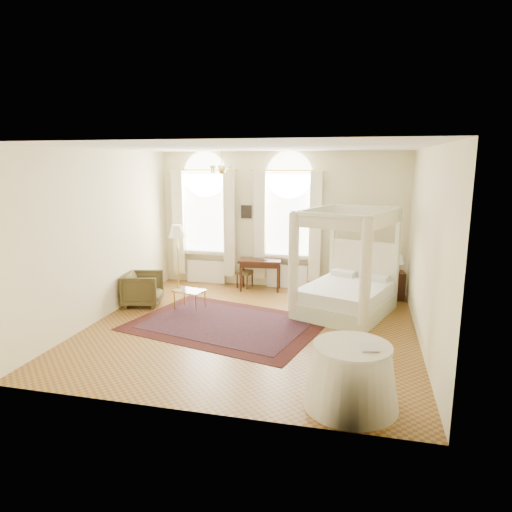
{
  "coord_description": "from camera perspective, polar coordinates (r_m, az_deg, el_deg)",
  "views": [
    {
      "loc": [
        1.98,
        -7.85,
        3.06
      ],
      "look_at": [
        0.01,
        0.4,
        1.3
      ],
      "focal_mm": 32.0,
      "sensor_mm": 36.0,
      "label": 1
    }
  ],
  "objects": [
    {
      "name": "armchair",
      "position": [
        10.18,
        -13.98,
        -4.0
      ],
      "size": [
        0.94,
        0.93,
        0.72
      ],
      "primitive_type": "imported",
      "rotation": [
        0.0,
        0.0,
        1.8
      ],
      "color": "#433A1C",
      "rests_on": "ground"
    },
    {
      "name": "window_right",
      "position": [
        10.98,
        3.98,
        3.48
      ],
      "size": [
        1.62,
        0.27,
        3.29
      ],
      "color": "white",
      "rests_on": "room_walls"
    },
    {
      "name": "side_table",
      "position": [
        6.07,
        11.82,
        -14.47
      ],
      "size": [
        1.21,
        1.21,
        0.82
      ],
      "color": "white",
      "rests_on": "ground"
    },
    {
      "name": "ground",
      "position": [
        8.65,
        -0.69,
        -8.97
      ],
      "size": [
        6.0,
        6.0,
        0.0
      ],
      "primitive_type": "plane",
      "color": "olive",
      "rests_on": "ground"
    },
    {
      "name": "room_walls",
      "position": [
        8.16,
        -0.72,
        4.14
      ],
      "size": [
        6.0,
        6.0,
        6.0
      ],
      "color": "#F9EABE",
      "rests_on": "ground"
    },
    {
      "name": "coffee_table",
      "position": [
        9.66,
        -8.31,
        -4.49
      ],
      "size": [
        0.69,
        0.55,
        0.42
      ],
      "color": "white",
      "rests_on": "ground"
    },
    {
      "name": "window_left",
      "position": [
        11.51,
        -6.41,
        3.82
      ],
      "size": [
        1.62,
        0.27,
        3.29
      ],
      "color": "white",
      "rests_on": "room_walls"
    },
    {
      "name": "nightstand_lamp",
      "position": [
        10.73,
        17.33,
        -0.52
      ],
      "size": [
        0.26,
        0.26,
        0.38
      ],
      "color": "gold",
      "rests_on": "nightstand"
    },
    {
      "name": "chandelier",
      "position": [
        9.5,
        -4.29,
        10.79
      ],
      "size": [
        0.51,
        0.45,
        0.5
      ],
      "color": "gold",
      "rests_on": "room_walls"
    },
    {
      "name": "wall_pictures",
      "position": [
        11.04,
        3.52,
        5.64
      ],
      "size": [
        2.54,
        0.03,
        0.39
      ],
      "color": "black",
      "rests_on": "room_walls"
    },
    {
      "name": "writing_desk",
      "position": [
        10.95,
        0.52,
        -0.98
      ],
      "size": [
        1.06,
        0.63,
        0.76
      ],
      "color": "black",
      "rests_on": "ground"
    },
    {
      "name": "laptop",
      "position": [
        10.87,
        0.65,
        -0.41
      ],
      "size": [
        0.36,
        0.27,
        0.03
      ],
      "primitive_type": "imported",
      "rotation": [
        0.0,
        0.0,
        3.37
      ],
      "color": "black",
      "rests_on": "writing_desk"
    },
    {
      "name": "floor_lamp",
      "position": [
        10.98,
        -9.83,
        2.64
      ],
      "size": [
        0.41,
        0.41,
        1.59
      ],
      "color": "gold",
      "rests_on": "ground"
    },
    {
      "name": "oriental_rug",
      "position": [
        8.85,
        -3.77,
        -8.46
      ],
      "size": [
        3.99,
        3.27,
        0.01
      ],
      "color": "#3D110E",
      "rests_on": "ground"
    },
    {
      "name": "stool",
      "position": [
        11.25,
        -1.42,
        -2.21
      ],
      "size": [
        0.44,
        0.44,
        0.42
      ],
      "color": "#43391D",
      "rests_on": "ground"
    },
    {
      "name": "canopy_bed",
      "position": [
        9.46,
        11.11,
        -4.26
      ],
      "size": [
        2.16,
        2.38,
        2.14
      ],
      "color": "beige",
      "rests_on": "ground"
    },
    {
      "name": "nightstand",
      "position": [
        10.78,
        16.85,
        -3.53
      ],
      "size": [
        0.49,
        0.45,
        0.63
      ],
      "primitive_type": "cube",
      "rotation": [
        0.0,
        0.0,
        0.12
      ],
      "color": "black",
      "rests_on": "ground"
    },
    {
      "name": "book",
      "position": [
        5.82,
        12.92,
        -11.03
      ],
      "size": [
        0.25,
        0.32,
        0.03
      ],
      "primitive_type": "imported",
      "rotation": [
        0.0,
        0.0,
        0.15
      ],
      "color": "black",
      "rests_on": "side_table"
    }
  ]
}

